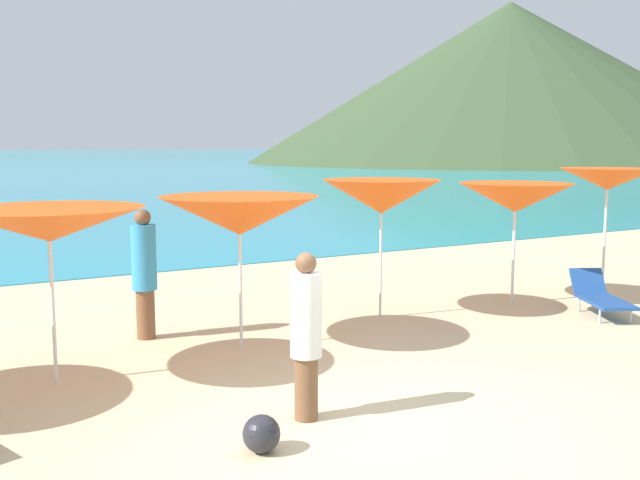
{
  "coord_description": "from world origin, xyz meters",
  "views": [
    {
      "loc": [
        -3.76,
        -5.68,
        2.7
      ],
      "look_at": [
        1.97,
        4.18,
        1.2
      ],
      "focal_mm": 40.59,
      "sensor_mm": 36.0,
      "label": 1
    }
  ],
  "objects_px": {
    "umbrella_4": "(381,197)",
    "beachgoer_1": "(306,332)",
    "umbrella_5": "(515,198)",
    "beachgoer_2": "(144,271)",
    "umbrella_6": "(608,179)",
    "umbrella_3": "(239,216)",
    "lounge_chair_1": "(600,296)",
    "beach_ball": "(261,434)",
    "umbrella_2": "(49,225)"
  },
  "relations": [
    {
      "from": "umbrella_4",
      "to": "beachgoer_1",
      "type": "height_order",
      "value": "umbrella_4"
    },
    {
      "from": "umbrella_5",
      "to": "beachgoer_2",
      "type": "height_order",
      "value": "umbrella_5"
    },
    {
      "from": "umbrella_6",
      "to": "beachgoer_2",
      "type": "distance_m",
      "value": 8.59
    },
    {
      "from": "umbrella_3",
      "to": "lounge_chair_1",
      "type": "height_order",
      "value": "umbrella_3"
    },
    {
      "from": "beachgoer_2",
      "to": "beach_ball",
      "type": "bearing_deg",
      "value": -3.59
    },
    {
      "from": "umbrella_3",
      "to": "umbrella_4",
      "type": "bearing_deg",
      "value": 11.02
    },
    {
      "from": "umbrella_5",
      "to": "umbrella_3",
      "type": "bearing_deg",
      "value": -177.75
    },
    {
      "from": "umbrella_3",
      "to": "umbrella_4",
      "type": "relative_size",
      "value": 1.03
    },
    {
      "from": "lounge_chair_1",
      "to": "beach_ball",
      "type": "distance_m",
      "value": 7.24
    },
    {
      "from": "umbrella_6",
      "to": "lounge_chair_1",
      "type": "xyz_separation_m",
      "value": [
        -1.76,
        -1.36,
        -1.76
      ]
    },
    {
      "from": "beachgoer_1",
      "to": "umbrella_5",
      "type": "bearing_deg",
      "value": -172.56
    },
    {
      "from": "umbrella_6",
      "to": "umbrella_5",
      "type": "bearing_deg",
      "value": -178.81
    },
    {
      "from": "umbrella_6",
      "to": "beachgoer_1",
      "type": "height_order",
      "value": "umbrella_6"
    },
    {
      "from": "umbrella_2",
      "to": "umbrella_6",
      "type": "distance_m",
      "value": 9.94
    },
    {
      "from": "umbrella_3",
      "to": "beach_ball",
      "type": "distance_m",
      "value": 3.71
    },
    {
      "from": "umbrella_3",
      "to": "umbrella_6",
      "type": "xyz_separation_m",
      "value": [
        7.52,
        0.25,
        0.29
      ]
    },
    {
      "from": "umbrella_3",
      "to": "umbrella_5",
      "type": "bearing_deg",
      "value": 2.25
    },
    {
      "from": "umbrella_2",
      "to": "umbrella_5",
      "type": "bearing_deg",
      "value": 3.29
    },
    {
      "from": "umbrella_5",
      "to": "lounge_chair_1",
      "type": "relative_size",
      "value": 1.36
    },
    {
      "from": "umbrella_4",
      "to": "beachgoer_1",
      "type": "distance_m",
      "value": 4.52
    },
    {
      "from": "umbrella_4",
      "to": "lounge_chair_1",
      "type": "relative_size",
      "value": 1.43
    },
    {
      "from": "umbrella_5",
      "to": "umbrella_6",
      "type": "xyz_separation_m",
      "value": [
        2.38,
        0.05,
        0.25
      ]
    },
    {
      "from": "beach_ball",
      "to": "beachgoer_1",
      "type": "bearing_deg",
      "value": 33.84
    },
    {
      "from": "umbrella_4",
      "to": "umbrella_6",
      "type": "relative_size",
      "value": 0.95
    },
    {
      "from": "beachgoer_2",
      "to": "beach_ball",
      "type": "distance_m",
      "value": 4.35
    },
    {
      "from": "umbrella_4",
      "to": "umbrella_5",
      "type": "height_order",
      "value": "umbrella_4"
    },
    {
      "from": "lounge_chair_1",
      "to": "beach_ball",
      "type": "xyz_separation_m",
      "value": [
        -6.95,
        -2.01,
        -0.14
      ]
    },
    {
      "from": "beachgoer_1",
      "to": "umbrella_4",
      "type": "bearing_deg",
      "value": -153.79
    },
    {
      "from": "beach_ball",
      "to": "umbrella_3",
      "type": "bearing_deg",
      "value": 69.08
    },
    {
      "from": "umbrella_3",
      "to": "beachgoer_1",
      "type": "xyz_separation_m",
      "value": [
        -0.47,
        -2.64,
        -0.9
      ]
    },
    {
      "from": "beachgoer_1",
      "to": "beach_ball",
      "type": "bearing_deg",
      "value": 14.46
    },
    {
      "from": "lounge_chair_1",
      "to": "umbrella_2",
      "type": "bearing_deg",
      "value": -158.79
    },
    {
      "from": "umbrella_2",
      "to": "beach_ball",
      "type": "relative_size",
      "value": 6.49
    },
    {
      "from": "umbrella_2",
      "to": "umbrella_4",
      "type": "distance_m",
      "value": 5.07
    },
    {
      "from": "umbrella_4",
      "to": "lounge_chair_1",
      "type": "distance_m",
      "value": 3.89
    },
    {
      "from": "beachgoer_1",
      "to": "beachgoer_2",
      "type": "xyz_separation_m",
      "value": [
        -0.48,
        3.78,
        0.08
      ]
    },
    {
      "from": "umbrella_3",
      "to": "beachgoer_2",
      "type": "height_order",
      "value": "umbrella_3"
    },
    {
      "from": "umbrella_4",
      "to": "umbrella_6",
      "type": "height_order",
      "value": "umbrella_6"
    },
    {
      "from": "beach_ball",
      "to": "umbrella_4",
      "type": "bearing_deg",
      "value": 43.67
    },
    {
      "from": "umbrella_4",
      "to": "lounge_chair_1",
      "type": "bearing_deg",
      "value": -27.24
    },
    {
      "from": "umbrella_3",
      "to": "umbrella_5",
      "type": "relative_size",
      "value": 1.08
    },
    {
      "from": "umbrella_5",
      "to": "beachgoer_1",
      "type": "bearing_deg",
      "value": -153.18
    },
    {
      "from": "umbrella_3",
      "to": "beach_ball",
      "type": "height_order",
      "value": "umbrella_3"
    },
    {
      "from": "beachgoer_1",
      "to": "umbrella_3",
      "type": "bearing_deg",
      "value": -119.53
    },
    {
      "from": "umbrella_2",
      "to": "umbrella_4",
      "type": "bearing_deg",
      "value": 8.39
    },
    {
      "from": "lounge_chair_1",
      "to": "beach_ball",
      "type": "height_order",
      "value": "lounge_chair_1"
    },
    {
      "from": "umbrella_2",
      "to": "umbrella_4",
      "type": "relative_size",
      "value": 1.01
    },
    {
      "from": "umbrella_2",
      "to": "beachgoer_2",
      "type": "bearing_deg",
      "value": 43.34
    },
    {
      "from": "umbrella_5",
      "to": "beach_ball",
      "type": "bearing_deg",
      "value": -152.33
    },
    {
      "from": "umbrella_5",
      "to": "beachgoer_1",
      "type": "xyz_separation_m",
      "value": [
        -5.62,
        -2.84,
        -0.93
      ]
    }
  ]
}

